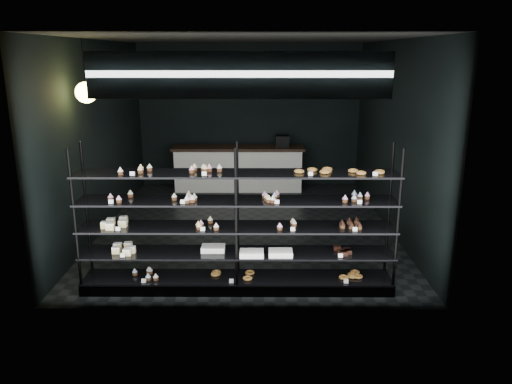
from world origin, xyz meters
TOP-DOWN VIEW (x-y plane):
  - room at (0.00, 0.00)m, footprint 5.01×6.01m
  - display_shelf at (-0.09, -2.45)m, footprint 4.00×0.50m
  - signage at (0.00, -2.93)m, footprint 3.30×0.05m
  - pendant_lamp at (-2.20, -1.37)m, footprint 0.29×0.29m
  - service_counter at (-0.23, 2.50)m, footprint 2.91×0.65m

SIDE VIEW (x-z plane):
  - service_counter at x=-0.23m, z-range -0.11..1.12m
  - display_shelf at x=-0.09m, z-range -0.33..1.58m
  - room at x=0.00m, z-range 0.00..3.20m
  - pendant_lamp at x=-2.20m, z-range 2.01..2.89m
  - signage at x=0.00m, z-range 2.50..3.00m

